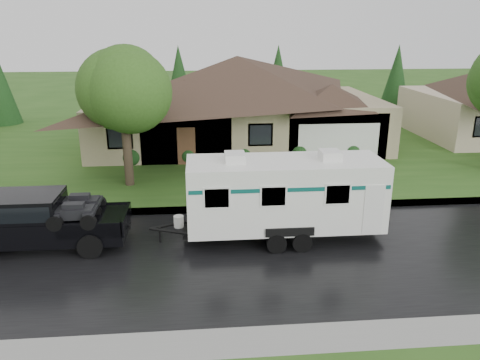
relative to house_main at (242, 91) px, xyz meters
name	(u,v)px	position (x,y,z in m)	size (l,w,h in m)	color
ground	(215,233)	(-2.29, -13.84, -3.59)	(140.00, 140.00, 0.00)	#2C551A
road	(217,257)	(-2.29, -15.84, -3.59)	(140.00, 8.00, 0.01)	black
curb	(213,209)	(-2.29, -11.59, -3.52)	(140.00, 0.50, 0.15)	gray
lawn	(207,140)	(-2.29, 1.16, -3.52)	(140.00, 26.00, 0.15)	#2C551A
house_main	(242,91)	(0.00, 0.00, 0.00)	(19.44, 10.80, 6.90)	tan
tree_left_green	(123,92)	(-6.25, -8.16, 1.04)	(3.91, 3.91, 6.46)	#382B1E
shrub_row	(244,153)	(-0.29, -4.54, -2.94)	(13.60, 1.00, 1.00)	#143814
pickup_truck	(36,219)	(-8.59, -14.51, -2.52)	(5.99, 2.28, 2.00)	black
travel_trailer	(284,193)	(0.22, -14.51, -1.83)	(7.39, 2.60, 3.32)	white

